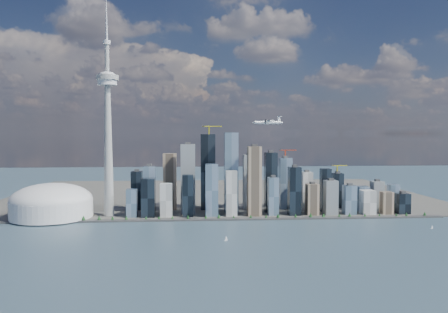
{
  "coord_description": "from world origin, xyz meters",
  "views": [
    {
      "loc": [
        -82.49,
        -817.51,
        213.66
      ],
      "look_at": [
        -7.66,
        260.0,
        157.05
      ],
      "focal_mm": 35.0,
      "sensor_mm": 36.0,
      "label": 1
    }
  ],
  "objects": [
    {
      "name": "land",
      "position": [
        0.0,
        700.0,
        1.5
      ],
      "size": [
        1400.0,
        900.0,
        3.0
      ],
      "primitive_type": "cube",
      "color": "#4C4C47",
      "rests_on": "ground"
    },
    {
      "name": "seawall",
      "position": [
        0.0,
        250.0,
        2.0
      ],
      "size": [
        1100.0,
        22.0,
        4.0
      ],
      "primitive_type": "cube",
      "color": "#383838",
      "rests_on": "ground"
    },
    {
      "name": "skyscraper_cluster",
      "position": [
        59.62,
        336.82,
        72.49
      ],
      "size": [
        736.0,
        142.0,
        235.18
      ],
      "color": "black",
      "rests_on": "land"
    },
    {
      "name": "needle_tower",
      "position": [
        -300.0,
        310.0,
        235.84
      ],
      "size": [
        56.0,
        56.0,
        550.5
      ],
      "color": "#A8A8A2",
      "rests_on": "land"
    },
    {
      "name": "dome_stadium",
      "position": [
        -440.0,
        300.0,
        39.44
      ],
      "size": [
        200.0,
        200.0,
        86.0
      ],
      "color": "white",
      "rests_on": "land"
    },
    {
      "name": "shoreline_trees",
      "position": [
        0.0,
        250.0,
        8.78
      ],
      "size": [
        960.53,
        7.2,
        8.8
      ],
      "color": "#3F2D1E",
      "rests_on": "seawall"
    },
    {
      "name": "sailboat_west",
      "position": [
        -18.89,
        40.24,
        3.44
      ],
      "size": [
        7.68,
        3.92,
        10.72
      ],
      "rotation": [
        0.0,
        0.0,
        0.3
      ],
      "color": "silver",
      "rests_on": "ground"
    },
    {
      "name": "airplane",
      "position": [
        83.43,
        154.38,
        239.67
      ],
      "size": [
        73.23,
        65.25,
        18.03
      ],
      "rotation": [
        0.0,
        0.0,
        0.25
      ],
      "color": "silver",
      "rests_on": "ground"
    },
    {
      "name": "sailboat_east",
      "position": [
        451.73,
        118.33,
        2.93
      ],
      "size": [
        6.5,
        3.59,
        9.14
      ],
      "rotation": [
        0.0,
        0.0,
        0.35
      ],
      "color": "silver",
      "rests_on": "ground"
    },
    {
      "name": "ground",
      "position": [
        0.0,
        0.0,
        0.0
      ],
      "size": [
        4000.0,
        4000.0,
        0.0
      ],
      "primitive_type": "plane",
      "color": "#364F5F",
      "rests_on": "ground"
    }
  ]
}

